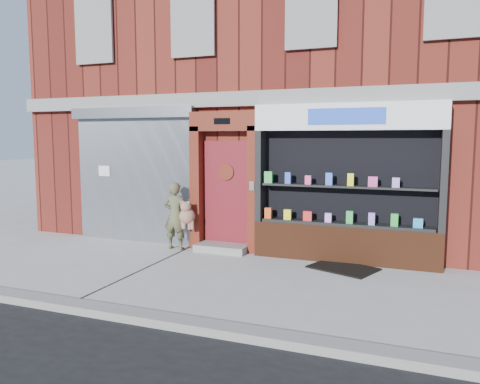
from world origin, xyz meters
The scene contains 8 objects.
ground centered at (0.00, 0.00, 0.00)m, with size 80.00×80.00×0.00m, color #9E9E99.
curb centered at (0.00, -2.15, 0.06)m, with size 60.00×0.30×0.12m, color gray.
building centered at (0.00, 5.99, 4.00)m, with size 12.00×8.16×8.00m.
shutter_bay centered at (-3.00, 1.93, 1.72)m, with size 3.10×0.30×3.04m.
red_door_bay centered at (-0.75, 1.86, 1.46)m, with size 1.52×0.58×2.90m.
pharmacy_bay centered at (1.75, 1.81, 1.37)m, with size 3.50×0.41×3.00m.
woman centered at (-1.72, 1.54, 0.73)m, with size 0.74×0.37×1.44m.
doormat centered at (1.82, 1.28, 0.01)m, with size 1.12×0.79×0.03m, color black.
Camera 1 is at (3.04, -7.10, 2.34)m, focal length 35.00 mm.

